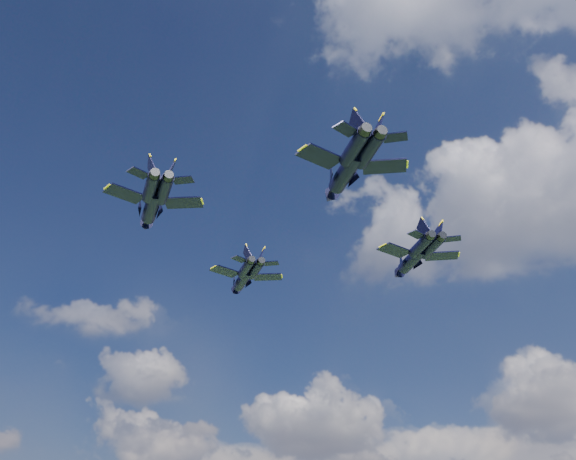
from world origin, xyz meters
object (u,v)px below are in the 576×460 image
Objects in this scene: jet_left at (151,207)px; jet_slot at (345,173)px; jet_lead at (242,280)px; jet_right at (411,260)px.

jet_slot is at bearing -44.55° from jet_left.
jet_lead is 27.26m from jet_right.
jet_lead is 36.23m from jet_slot.
jet_slot is (26.75, 2.67, -2.43)m from jet_left.
jet_lead is at bearing 96.50° from jet_slot.
jet_left is (2.63, -23.81, 0.76)m from jet_lead.
jet_lead reaches higher than jet_slot.
jet_lead is 0.91× the size of jet_left.
jet_right is at bearing 47.93° from jet_slot.
jet_left is 26.99m from jet_slot.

